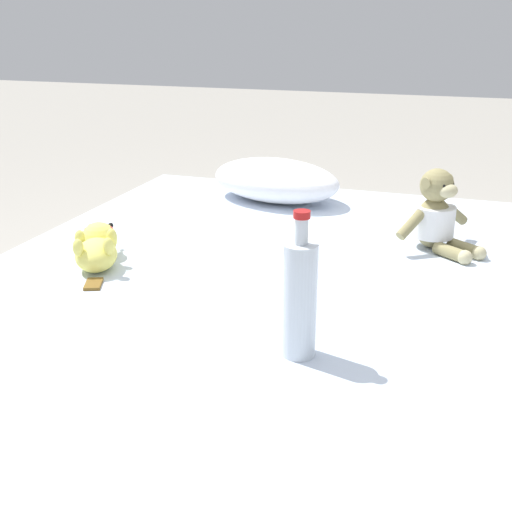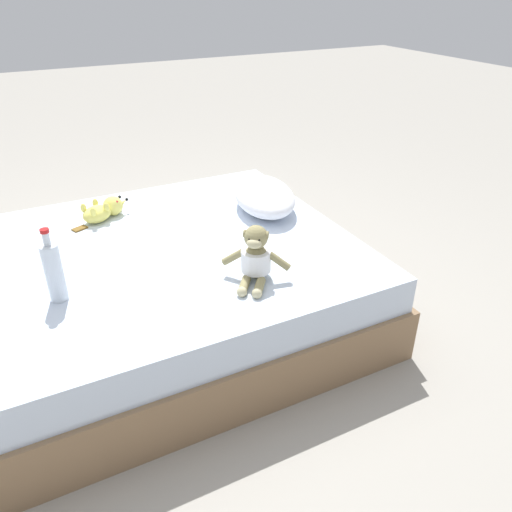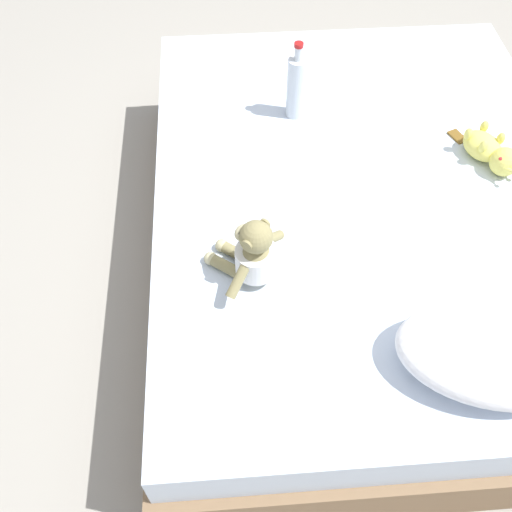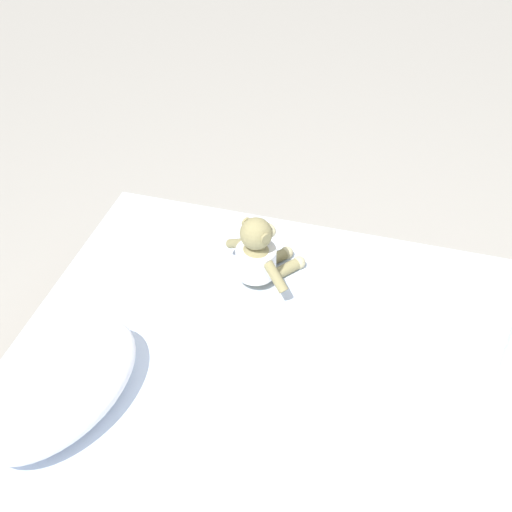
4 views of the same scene
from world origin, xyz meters
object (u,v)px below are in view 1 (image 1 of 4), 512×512
(pillow, at_px, (276,180))
(plush_monkey, at_px, (437,216))
(glass_bottle, at_px, (300,298))
(bed, at_px, (256,345))
(plush_yellow_creature, at_px, (97,247))

(pillow, distance_m, plush_monkey, 0.69)
(pillow, bearing_deg, plush_monkey, -30.75)
(pillow, height_order, glass_bottle, glass_bottle)
(bed, bearing_deg, pillow, 102.98)
(bed, height_order, glass_bottle, glass_bottle)
(plush_monkey, relative_size, glass_bottle, 0.85)
(glass_bottle, bearing_deg, plush_yellow_creature, 154.25)
(plush_monkey, height_order, glass_bottle, glass_bottle)
(bed, relative_size, plush_monkey, 7.65)
(pillow, bearing_deg, plush_yellow_creature, -109.03)
(pillow, distance_m, glass_bottle, 1.16)
(bed, distance_m, plush_yellow_creature, 0.51)
(pillow, height_order, plush_monkey, plush_monkey)
(bed, bearing_deg, plush_monkey, 39.78)
(plush_yellow_creature, distance_m, glass_bottle, 0.73)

